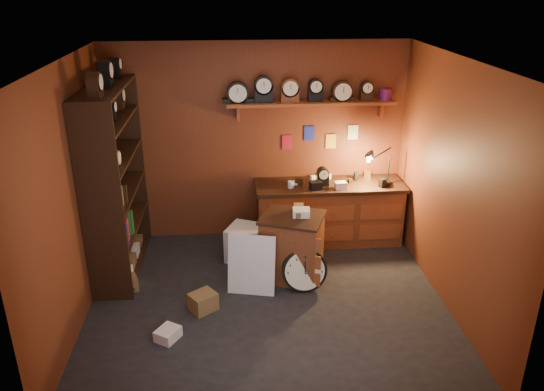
{
  "coord_description": "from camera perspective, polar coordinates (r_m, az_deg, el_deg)",
  "views": [
    {
      "loc": [
        -0.37,
        -5.1,
        3.45
      ],
      "look_at": [
        0.08,
        0.35,
        1.18
      ],
      "focal_mm": 35.0,
      "sensor_mm": 36.0,
      "label": 1
    }
  ],
  "objects": [
    {
      "name": "shelving_unit",
      "position": [
        6.62,
        -16.86,
        2.2
      ],
      "size": [
        0.47,
        1.6,
        2.58
      ],
      "color": "black",
      "rests_on": "ground"
    },
    {
      "name": "room_shell",
      "position": [
        5.5,
        -0.16,
        4.27
      ],
      "size": [
        4.02,
        3.62,
        2.71
      ],
      "color": "brown",
      "rests_on": "ground"
    },
    {
      "name": "floor",
      "position": [
        6.17,
        -0.49,
        -11.42
      ],
      "size": [
        4.0,
        4.0,
        0.0
      ],
      "primitive_type": "plane",
      "color": "black",
      "rests_on": "ground"
    },
    {
      "name": "mini_fridge",
      "position": [
        6.93,
        -2.84,
        -5.17
      ],
      "size": [
        0.58,
        0.6,
        0.45
      ],
      "rotation": [
        0.0,
        0.0,
        -0.43
      ],
      "color": "silver",
      "rests_on": "ground"
    },
    {
      "name": "low_cabinet",
      "position": [
        6.43,
        2.17,
        -5.3
      ],
      "size": [
        0.89,
        0.82,
        0.91
      ],
      "rotation": [
        0.0,
        0.0,
        -0.37
      ],
      "color": "brown",
      "rests_on": "ground"
    },
    {
      "name": "white_panel",
      "position": [
        6.36,
        -2.18,
        -10.26
      ],
      "size": [
        0.57,
        0.27,
        0.73
      ],
      "primitive_type": "cube",
      "rotation": [
        -0.17,
        0.0,
        -0.23
      ],
      "color": "silver",
      "rests_on": "ground"
    },
    {
      "name": "floor_box_b",
      "position": [
        5.7,
        -11.14,
        -14.41
      ],
      "size": [
        0.29,
        0.3,
        0.12
      ],
      "primitive_type": "cube",
      "rotation": [
        0.0,
        0.0,
        -0.57
      ],
      "color": "white",
      "rests_on": "ground"
    },
    {
      "name": "floor_box_c",
      "position": [
        6.04,
        -7.43,
        -11.27
      ],
      "size": [
        0.36,
        0.35,
        0.21
      ],
      "primitive_type": "cube",
      "rotation": [
        0.0,
        0.0,
        0.63
      ],
      "color": "olive",
      "rests_on": "ground"
    },
    {
      "name": "big_round_clock",
      "position": [
        6.27,
        3.52,
        -8.05
      ],
      "size": [
        0.53,
        0.17,
        0.53
      ],
      "color": "black",
      "rests_on": "ground"
    },
    {
      "name": "workbench",
      "position": [
        7.34,
        6.13,
        -1.48
      ],
      "size": [
        2.02,
        0.66,
        1.36
      ],
      "color": "brown",
      "rests_on": "ground"
    },
    {
      "name": "floor_box_a",
      "position": [
        6.58,
        -15.43,
        -9.13
      ],
      "size": [
        0.32,
        0.29,
        0.16
      ],
      "primitive_type": "cube",
      "rotation": [
        0.0,
        0.0,
        0.35
      ],
      "color": "olive",
      "rests_on": "ground"
    }
  ]
}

